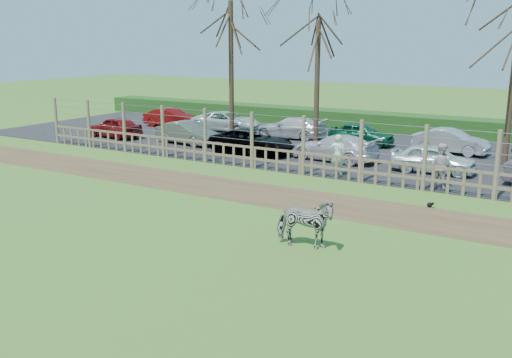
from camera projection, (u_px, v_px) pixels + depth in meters
The scene contains 21 objects.
ground at pixel (185, 227), 17.20m from camera, with size 120.00×120.00×0.00m, color #68A646.
dirt_strip at pixel (261, 194), 20.95m from camera, with size 34.00×2.80×0.01m, color brown.
asphalt at pixel (359, 150), 29.29m from camera, with size 44.00×13.00×0.04m, color #232326.
hedge at pixel (401, 123), 35.00m from camera, with size 46.00×2.00×1.10m, color #1E4716.
fence at pixel (303, 156), 23.68m from camera, with size 30.16×0.16×2.50m.
tree_left at pixel (231, 38), 29.55m from camera, with size 4.80×4.80×7.88m.
tree_mid at pixel (318, 54), 28.31m from camera, with size 4.80×4.80×6.83m.
zebra at pixel (305, 223), 15.32m from camera, with size 0.76×1.67×1.41m, color gray.
visitor_a at pixel (338, 155), 23.45m from camera, with size 0.63×0.41×1.72m, color silver.
visitor_b at pixel (441, 166), 21.44m from camera, with size 0.84×0.65×1.72m, color beige.
crow at pixel (430, 205), 19.21m from camera, with size 0.24×0.18×0.20m.
car_0 at pixel (115, 127), 32.90m from camera, with size 1.42×3.52×1.20m, color maroon.
car_1 at pixel (187, 133), 30.80m from camera, with size 1.27×3.64×1.20m, color slate.
car_2 at pixel (252, 142), 28.12m from camera, with size 1.99×4.32×1.20m, color black.
car_3 at pixel (335, 148), 26.50m from camera, with size 1.68×4.13×1.20m, color white.
car_4 at pixel (433, 159), 24.05m from camera, with size 1.42×3.52×1.20m, color silver.
car_7 at pixel (171, 118), 36.97m from camera, with size 1.27×3.64×1.20m, color maroon.
car_8 at pixel (226, 121), 35.29m from camera, with size 1.99×4.32×1.20m, color silver.
car_9 at pixel (291, 128), 32.64m from camera, with size 1.68×4.13×1.20m, color silver.
car_10 at pixel (361, 134), 30.46m from camera, with size 1.42×3.52×1.20m, color #0F5635.
car_11 at pixel (451, 141), 28.24m from camera, with size 1.27×3.64×1.20m, color #B1B2B5.
Camera 1 is at (10.24, -12.95, 5.46)m, focal length 40.00 mm.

